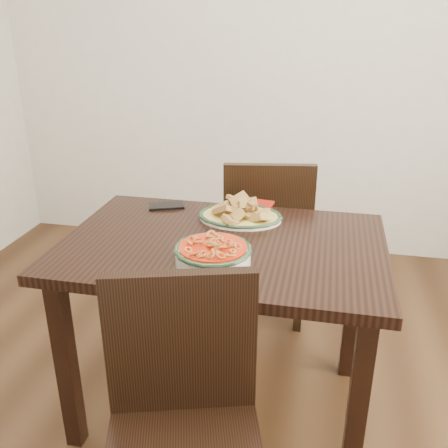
% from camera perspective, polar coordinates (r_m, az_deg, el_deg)
% --- Properties ---
extents(floor, '(3.50, 3.50, 0.00)m').
position_cam_1_polar(floor, '(2.15, -2.74, -21.70)').
color(floor, '#331F10').
rests_on(floor, ground).
extents(wall_back, '(3.50, 0.10, 2.60)m').
position_cam_1_polar(wall_back, '(3.26, 5.01, 19.08)').
color(wall_back, beige).
rests_on(wall_back, ground).
extents(dining_table, '(1.16, 0.78, 0.75)m').
position_cam_1_polar(dining_table, '(1.85, -0.13, -4.88)').
color(dining_table, black).
rests_on(dining_table, ground).
extents(chair_far, '(0.48, 0.48, 0.89)m').
position_cam_1_polar(chair_far, '(2.49, 4.88, -1.17)').
color(chair_far, black).
rests_on(chair_far, ground).
extents(chair_near, '(0.52, 0.52, 0.89)m').
position_cam_1_polar(chair_near, '(1.45, -4.68, -21.31)').
color(chair_near, black).
rests_on(chair_near, ground).
extents(fish_plate, '(0.33, 0.26, 0.11)m').
position_cam_1_polar(fish_plate, '(1.99, 1.89, 1.75)').
color(fish_plate, beige).
rests_on(fish_plate, dining_table).
extents(noodle_bowl, '(0.26, 0.26, 0.08)m').
position_cam_1_polar(noodle_bowl, '(1.63, -1.27, -3.27)').
color(noodle_bowl, beige).
rests_on(noodle_bowl, dining_table).
extents(smartphone, '(0.17, 0.13, 0.01)m').
position_cam_1_polar(smartphone, '(2.14, -6.61, 2.08)').
color(smartphone, black).
rests_on(smartphone, dining_table).
extents(napkin, '(0.13, 0.11, 0.01)m').
position_cam_1_polar(napkin, '(2.15, 3.97, 2.25)').
color(napkin, '#9C160B').
rests_on(napkin, dining_table).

